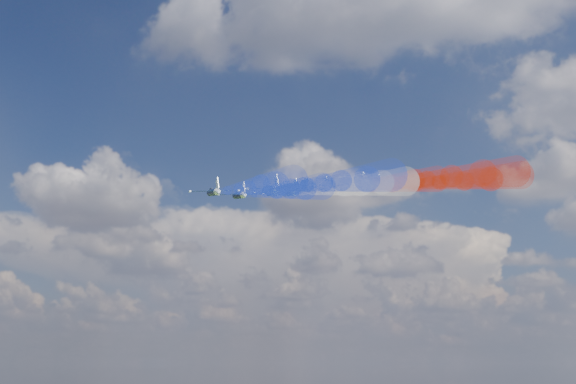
% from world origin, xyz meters
% --- Properties ---
extents(jet_lead, '(16.23, 17.43, 7.01)m').
position_xyz_m(jet_lead, '(3.60, 17.10, 166.38)').
color(jet_lead, black).
extents(trail_lead, '(30.42, 45.78, 14.57)m').
position_xyz_m(trail_lead, '(19.91, -9.12, 160.34)').
color(trail_lead, white).
extents(jet_inner_left, '(16.23, 17.43, 7.01)m').
position_xyz_m(jet_inner_left, '(-0.25, 2.58, 162.72)').
color(jet_inner_left, black).
extents(trail_inner_left, '(30.42, 45.78, 14.57)m').
position_xyz_m(trail_inner_left, '(16.06, -23.64, 156.67)').
color(trail_inner_left, blue).
extents(jet_inner_right, '(16.23, 17.43, 7.01)m').
position_xyz_m(jet_inner_right, '(16.54, 11.98, 165.13)').
color(jet_inner_right, black).
extents(trail_inner_right, '(30.42, 45.78, 14.57)m').
position_xyz_m(trail_inner_right, '(32.85, -14.24, 159.09)').
color(trail_inner_right, red).
extents(jet_outer_left, '(16.23, 17.43, 7.01)m').
position_xyz_m(jet_outer_left, '(-1.47, -10.73, 160.47)').
color(jet_outer_left, black).
extents(trail_outer_left, '(30.42, 45.78, 14.57)m').
position_xyz_m(trail_outer_left, '(14.84, -36.95, 154.42)').
color(trail_outer_left, blue).
extents(jet_center_third, '(16.23, 17.43, 7.01)m').
position_xyz_m(jet_center_third, '(12.82, -1.88, 161.56)').
color(jet_center_third, black).
extents(trail_center_third, '(30.42, 45.78, 14.57)m').
position_xyz_m(trail_center_third, '(29.13, -28.10, 155.51)').
color(trail_center_third, white).
extents(jet_outer_right, '(16.23, 17.43, 7.01)m').
position_xyz_m(jet_outer_right, '(29.15, 7.50, 163.77)').
color(jet_outer_right, black).
extents(trail_outer_right, '(30.42, 45.78, 14.57)m').
position_xyz_m(trail_outer_right, '(45.46, -18.71, 157.72)').
color(trail_outer_right, red).
extents(jet_rear_left, '(16.23, 17.43, 7.01)m').
position_xyz_m(jet_rear_left, '(12.28, -14.95, 159.21)').
color(jet_rear_left, black).
extents(trail_rear_left, '(30.42, 45.78, 14.57)m').
position_xyz_m(trail_rear_left, '(28.59, -41.17, 153.16)').
color(trail_rear_left, blue).
extents(jet_rear_right, '(16.23, 17.43, 7.01)m').
position_xyz_m(jet_rear_right, '(27.67, -5.73, 161.03)').
color(jet_rear_right, black).
extents(trail_rear_right, '(30.42, 45.78, 14.57)m').
position_xyz_m(trail_rear_right, '(43.98, -31.94, 154.99)').
color(trail_rear_right, red).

